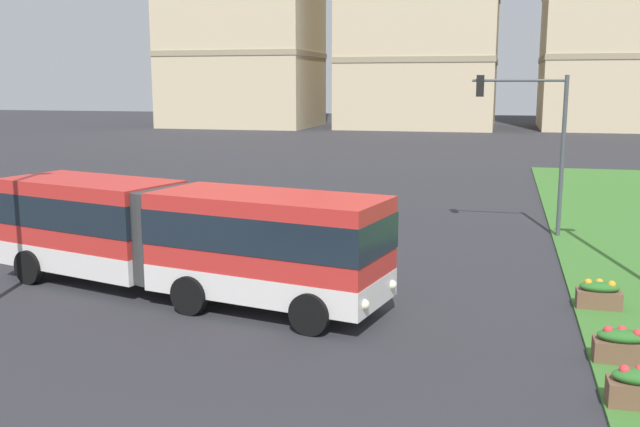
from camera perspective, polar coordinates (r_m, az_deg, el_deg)
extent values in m
cube|color=red|center=(18.23, -4.11, -2.45)|extent=(6.38, 3.66, 2.55)
cube|color=silver|center=(18.46, -4.07, -5.25)|extent=(6.40, 3.68, 0.70)
cube|color=#19232D|center=(18.15, -4.12, -1.14)|extent=(6.43, 3.71, 0.90)
cube|color=red|center=(22.01, -17.74, -0.70)|extent=(5.67, 3.76, 2.55)
cube|color=silver|center=(22.19, -17.61, -3.05)|extent=(5.69, 3.78, 0.70)
cube|color=#19232D|center=(21.93, -17.80, 0.39)|extent=(5.72, 3.81, 0.90)
cylinder|color=#383838|center=(19.88, -11.62, -1.56)|extent=(2.40, 2.40, 2.45)
cylinder|color=black|center=(18.84, 2.63, -5.86)|extent=(1.04, 0.48, 1.00)
cylinder|color=black|center=(16.67, -0.81, -8.02)|extent=(1.04, 0.48, 1.00)
cylinder|color=black|center=(20.37, -6.21, -4.66)|extent=(1.04, 0.48, 1.00)
cylinder|color=black|center=(18.39, -10.37, -6.43)|extent=(1.04, 0.48, 1.00)
cylinder|color=black|center=(24.02, -17.53, -2.78)|extent=(1.04, 0.53, 1.00)
cylinder|color=black|center=(22.44, -22.17, -3.98)|extent=(1.04, 0.53, 1.00)
sphere|color=#F9EFC6|center=(18.01, 5.78, -5.67)|extent=(0.24, 0.24, 0.24)
sphere|color=#F9EFC6|center=(16.40, 3.58, -7.25)|extent=(0.24, 0.24, 0.24)
cube|color=brown|center=(14.32, 24.13, -13.00)|extent=(1.10, 0.56, 0.44)
sphere|color=red|center=(14.11, 23.11, -11.42)|extent=(0.20, 0.20, 0.20)
cube|color=brown|center=(16.29, 22.88, -10.07)|extent=(1.10, 0.56, 0.44)
ellipsoid|color=#2D6B28|center=(16.18, 22.96, -9.00)|extent=(0.99, 0.50, 0.28)
sphere|color=red|center=(16.11, 21.99, -8.64)|extent=(0.20, 0.20, 0.20)
sphere|color=red|center=(16.23, 22.94, -8.58)|extent=(0.20, 0.20, 0.20)
sphere|color=red|center=(16.14, 24.01, -8.75)|extent=(0.20, 0.20, 0.20)
cube|color=brown|center=(19.81, 21.33, -6.37)|extent=(1.10, 0.56, 0.44)
ellipsoid|color=#2D6B28|center=(19.72, 21.40, -5.47)|extent=(0.99, 0.50, 0.28)
sphere|color=orange|center=(19.66, 20.60, -5.17)|extent=(0.20, 0.20, 0.20)
sphere|color=orange|center=(19.77, 21.39, -5.13)|extent=(0.20, 0.20, 0.20)
sphere|color=orange|center=(19.68, 22.25, -5.27)|extent=(0.20, 0.20, 0.20)
cylinder|color=#474C51|center=(28.09, 18.76, 4.23)|extent=(0.16, 0.16, 6.06)
cylinder|color=#474C51|center=(27.88, 15.58, 10.19)|extent=(3.39, 0.10, 0.10)
cube|color=black|center=(27.89, 12.66, 9.90)|extent=(0.28, 0.28, 0.80)
sphere|color=red|center=(27.89, 12.68, 10.41)|extent=(0.16, 0.16, 0.16)
sphere|color=yellow|center=(27.89, 12.66, 9.88)|extent=(0.16, 0.16, 0.16)
sphere|color=green|center=(27.89, 12.63, 9.35)|extent=(0.16, 0.16, 0.16)
cube|color=#9C8D6E|center=(98.39, -6.18, 12.46)|extent=(19.39, 15.37, 0.70)
cube|color=#9C8D6E|center=(96.46, 7.97, 11.92)|extent=(19.70, 17.73, 0.70)
cube|color=#9C8D6E|center=(99.45, 22.85, 11.32)|extent=(19.16, 18.16, 0.70)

